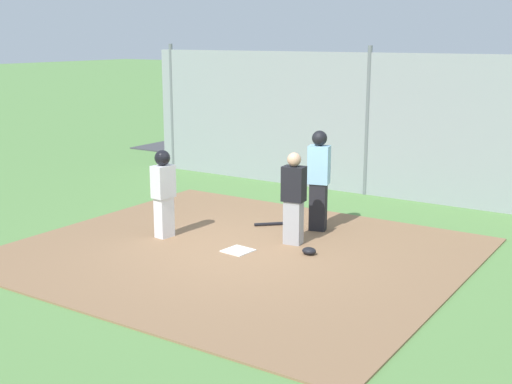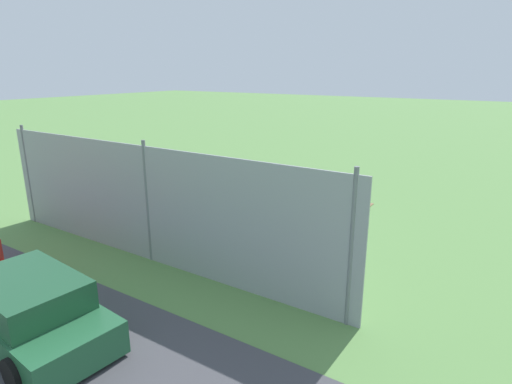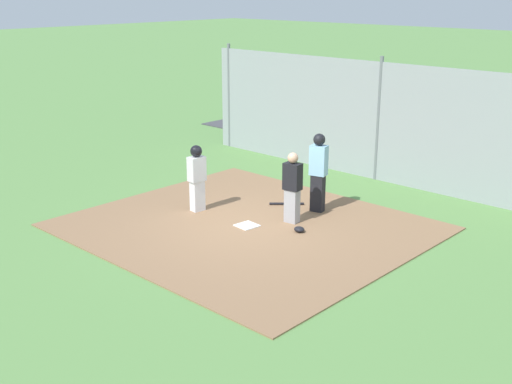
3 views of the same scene
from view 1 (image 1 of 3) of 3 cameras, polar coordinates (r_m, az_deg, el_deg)
name	(u,v)px [view 1 (image 1 of 3)]	position (r m, az deg, el deg)	size (l,w,h in m)	color
ground_plane	(238,253)	(11.31, -1.53, -5.19)	(140.00, 140.00, 0.00)	#5B8947
dirt_infield	(238,252)	(11.30, -1.53, -5.12)	(7.20, 6.40, 0.03)	#896647
home_plate	(238,251)	(11.30, -1.53, -5.00)	(0.44, 0.44, 0.02)	white
catcher	(294,197)	(11.49, 3.22, -0.43)	(0.41, 0.31, 1.61)	#9E9EA3
umpire	(319,178)	(12.32, 5.35, 1.22)	(0.43, 0.35, 1.86)	black
runner	(163,188)	(11.97, -7.88, 0.30)	(0.30, 0.41, 1.58)	silver
baseball_bat	(276,224)	(12.81, 1.71, -2.71)	(0.06, 0.06, 0.84)	black
catcher_mask	(309,251)	(11.15, 4.53, -5.01)	(0.24, 0.20, 0.12)	black
backstop_fence	(367,125)	(15.35, 9.44, 5.65)	(12.00, 0.10, 3.35)	#93999E
parking_lot	(428,164)	(19.60, 14.43, 2.32)	(18.00, 5.20, 0.04)	#424247
parked_car_green	(401,144)	(19.23, 12.22, 4.03)	(4.34, 2.19, 1.28)	#235B38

